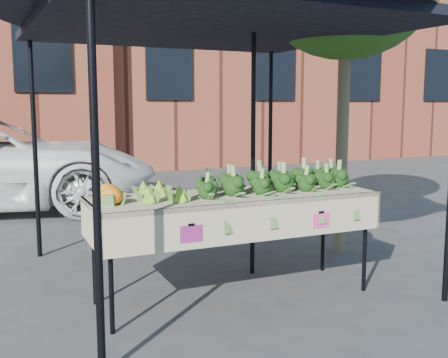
{
  "coord_description": "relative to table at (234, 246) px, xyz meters",
  "views": [
    {
      "loc": [
        -2.12,
        -4.1,
        1.64
      ],
      "look_at": [
        -0.1,
        0.08,
        1.0
      ],
      "focal_mm": 43.28,
      "sensor_mm": 36.0,
      "label": 1
    }
  ],
  "objects": [
    {
      "name": "canopy",
      "position": [
        0.11,
        0.6,
        0.92
      ],
      "size": [
        3.16,
        3.16,
        2.74
      ],
      "primitive_type": null,
      "color": "black",
      "rests_on": "ground"
    },
    {
      "name": "ground",
      "position": [
        0.1,
        0.12,
        -0.45
      ],
      "size": [
        90.0,
        90.0,
        0.0
      ],
      "primitive_type": "plane",
      "color": "#323235"
    },
    {
      "name": "street_tree",
      "position": [
        1.7,
        0.76,
        1.41
      ],
      "size": [
        1.89,
        1.89,
        3.72
      ],
      "primitive_type": null,
      "color": "#1E4C14",
      "rests_on": "ground"
    },
    {
      "name": "table",
      "position": [
        0.0,
        0.0,
        0.0
      ],
      "size": [
        2.42,
        0.88,
        0.9
      ],
      "color": "tan",
      "rests_on": "ground"
    },
    {
      "name": "building_right",
      "position": [
        7.1,
        12.62,
        3.8
      ],
      "size": [
        12.0,
        8.0,
        8.5
      ],
      "primitive_type": "cube",
      "color": "brown",
      "rests_on": "ground"
    },
    {
      "name": "romanesco_cluster",
      "position": [
        -0.67,
        0.04,
        0.54
      ],
      "size": [
        0.4,
        0.54,
        0.17
      ],
      "primitive_type": "ellipsoid",
      "color": "#6FAB25",
      "rests_on": "table"
    },
    {
      "name": "broccoli_heap",
      "position": [
        0.39,
        0.03,
        0.56
      ],
      "size": [
        1.57,
        0.54,
        0.23
      ],
      "primitive_type": "ellipsoid",
      "color": "black",
      "rests_on": "table"
    },
    {
      "name": "cauliflower_pair",
      "position": [
        -1.04,
        0.07,
        0.53
      ],
      "size": [
        0.2,
        0.4,
        0.16
      ],
      "primitive_type": "ellipsoid",
      "color": "orange",
      "rests_on": "table"
    }
  ]
}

